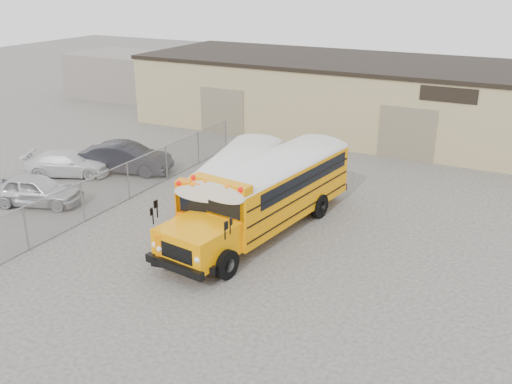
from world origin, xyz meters
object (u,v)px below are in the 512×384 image
at_px(car_silver, 36,190).
at_px(car_white, 68,163).
at_px(school_bus_right, 341,151).
at_px(tarp_bundle, 170,240).
at_px(car_dark, 126,158).
at_px(school_bus_left, 268,147).

xyz_separation_m(car_silver, car_white, (-1.70, 3.70, -0.07)).
xyz_separation_m(school_bus_right, tarp_bundle, (-2.93, -10.29, -1.06)).
xyz_separation_m(school_bus_right, car_white, (-13.12, -5.14, -1.13)).
bearing_deg(school_bus_right, tarp_bundle, -105.91).
xyz_separation_m(school_bus_right, car_silver, (-11.42, -8.84, -1.05)).
xyz_separation_m(school_bus_right, car_dark, (-10.70, -3.34, -0.98)).
height_order(tarp_bundle, car_silver, car_silver).
bearing_deg(tarp_bundle, car_silver, 170.32).
bearing_deg(car_dark, car_white, 110.92).
relative_size(school_bus_right, tarp_bundle, 7.76).
xyz_separation_m(tarp_bundle, car_silver, (-8.48, 1.45, 0.01)).
relative_size(tarp_bundle, car_silver, 0.33).
bearing_deg(school_bus_right, car_white, -158.59).
xyz_separation_m(car_silver, car_dark, (0.71, 5.50, 0.07)).
relative_size(school_bus_left, car_silver, 2.38).
distance_m(tarp_bundle, car_silver, 8.60).
height_order(car_silver, car_white, car_silver).
distance_m(car_silver, car_dark, 5.55).
distance_m(school_bus_left, car_dark, 7.60).
bearing_deg(car_dark, school_bus_right, -88.48).
relative_size(school_bus_right, car_silver, 2.55).
height_order(school_bus_right, car_white, school_bus_right).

